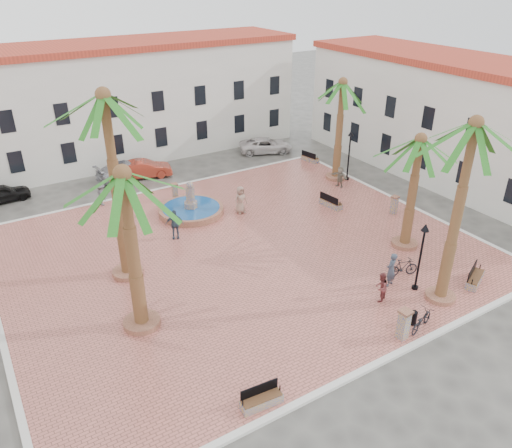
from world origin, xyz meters
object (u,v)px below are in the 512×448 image
Objects in this scene: pedestrian_east at (340,177)px; cyclist_b at (381,287)px; palm_ne at (342,94)px; lamppost_e at (350,147)px; cyclist_a at (391,270)px; car_black at (2,193)px; palm_nw at (106,116)px; bench_se at (475,279)px; litter_bin at (413,318)px; bench_ne at (310,159)px; bollard_se at (404,324)px; palm_s at (472,143)px; palm_e at (419,153)px; bench_e at (331,203)px; car_white at (266,145)px; lamppost_s at (422,246)px; bollard_n at (175,192)px; fountain at (191,209)px; car_silver at (127,170)px; palm_sw at (125,194)px; bicycle_b at (403,267)px; car_red at (144,169)px; bollard_e at (394,205)px; pedestrian_fountain_a at (241,200)px; pedestrian_north at (101,194)px; bicycle_a at (421,321)px; bench_s at (261,400)px.

cyclist_b is at bearing -43.35° from pedestrian_east.
lamppost_e is at bearing -49.05° from palm_ne.
cyclist_a is 27.01m from car_black.
palm_nw reaches higher than bench_se.
palm_ne is at bearing 61.78° from litter_bin.
bollard_se is at bearing 142.02° from bench_ne.
palm_ne is at bearing -150.09° from cyclist_b.
palm_s is 5.80m from palm_e.
car_white is (2.50, 12.13, 0.24)m from bench_e.
palm_nw is at bearing -167.84° from lamppost_e.
palm_ne is 2.06× the size of lamppost_s.
bollard_n reaches higher than car_black.
fountain is 0.90× the size of car_silver.
cyclist_a reaches higher than car_black.
car_white is (2.01, 23.33, 0.23)m from bench_se.
palm_nw reaches higher than fountain.
palm_sw is 5.05× the size of cyclist_b.
palm_sw reaches higher than lamppost_s.
palm_s is 8.21m from litter_bin.
bicycle_b is (3.74, 3.58, -0.25)m from bollard_se.
car_black is at bearing -70.38° from cyclist_a.
palm_ne is at bearing -108.53° from car_red.
bollard_n is (-12.87, 3.41, -1.98)m from lamppost_e.
car_white is (17.99, 17.49, -6.09)m from palm_sw.
cyclist_a is 1.19× the size of pedestrian_east.
litter_bin is 25.08m from car_white.
car_black is at bearing 143.71° from bollard_e.
cyclist_b is 0.83× the size of pedestrian_fountain_a.
litter_bin is at bearing -131.06° from bollard_e.
pedestrian_north is (-10.74, 18.43, -1.73)m from lamppost_s.
bollard_se reaches higher than bicycle_a.
bench_se is 15.05m from lamppost_e.
palm_ne is at bearing 48.28° from bench_s.
bollard_e is at bearing 48.94° from litter_bin.
cyclist_b reaches higher than bench_se.
bollard_n is 0.66× the size of pedestrian_fountain_a.
fountain is 13.67m from car_white.
bench_e is (2.07, 11.16, -7.79)m from palm_s.
car_black reaches higher than litter_bin.
pedestrian_fountain_a is (-3.65, 13.59, -7.11)m from palm_s.
bollard_se is 28.52m from car_black.
palm_nw is 5.32× the size of bench_se.
pedestrian_north reaches higher than bicycle_a.
palm_s is at bearing -149.03° from car_black.
palm_sw is 4.48× the size of bicycle_a.
palm_s reaches higher than lamppost_s.
palm_e is at bearing -175.88° from cyclist_b.
fountain is 2.70× the size of pedestrian_north.
palm_sw is at bearing 148.69° from litter_bin.
palm_ne is 7.51m from bench_ne.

